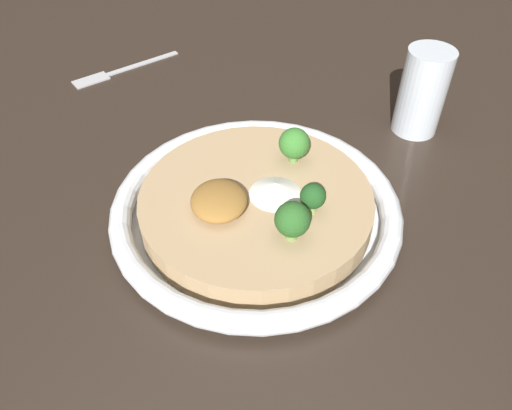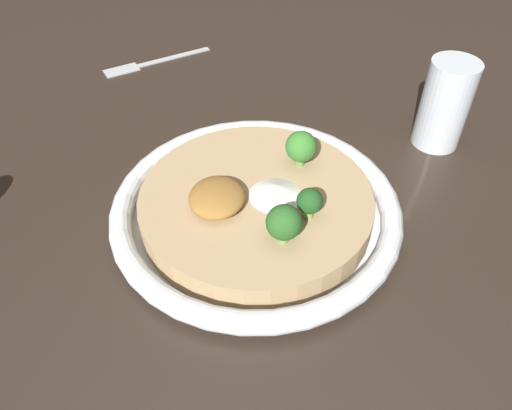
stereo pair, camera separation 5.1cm
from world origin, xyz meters
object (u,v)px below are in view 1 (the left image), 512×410
object	(u,v)px
broccoli_front_left	(293,220)
fork_utensil	(116,71)
broccoli_front_right	(294,144)
risotto_bowl	(256,208)
drinking_glass	(422,92)
broccoli_front	(313,197)

from	to	relation	value
broccoli_front_left	fork_utensil	bearing A→B (deg)	31.08
broccoli_front_right	broccoli_front_left	distance (m)	0.12
broccoli_front_right	broccoli_front_left	world-z (taller)	same
risotto_bowl	drinking_glass	world-z (taller)	drinking_glass
fork_utensil	broccoli_front_left	bearing A→B (deg)	86.92
broccoli_front_left	drinking_glass	distance (m)	0.30
fork_utensil	drinking_glass	bearing A→B (deg)	124.17
broccoli_front	fork_utensil	bearing A→B (deg)	35.93
broccoli_front	broccoli_front_left	xyz separation A→B (m)	(-0.03, 0.02, 0.00)
broccoli_front_right	broccoli_front_left	size ratio (longest dim) A/B	1.01
broccoli_front	drinking_glass	bearing A→B (deg)	-40.72
broccoli_front	fork_utensil	world-z (taller)	broccoli_front
broccoli_front_left	fork_utensil	world-z (taller)	broccoli_front_left
broccoli_front_right	broccoli_front_left	bearing A→B (deg)	173.60
broccoli_front_right	risotto_bowl	bearing A→B (deg)	140.96
risotto_bowl	drinking_glass	size ratio (longest dim) A/B	2.77
broccoli_front_left	drinking_glass	size ratio (longest dim) A/B	0.37
broccoli_front_right	drinking_glass	world-z (taller)	drinking_glass
broccoli_front_right	drinking_glass	size ratio (longest dim) A/B	0.37
broccoli_front_right	drinking_glass	distance (m)	0.21
broccoli_front	drinking_glass	distance (m)	0.26
fork_utensil	broccoli_front_right	bearing A→B (deg)	97.97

